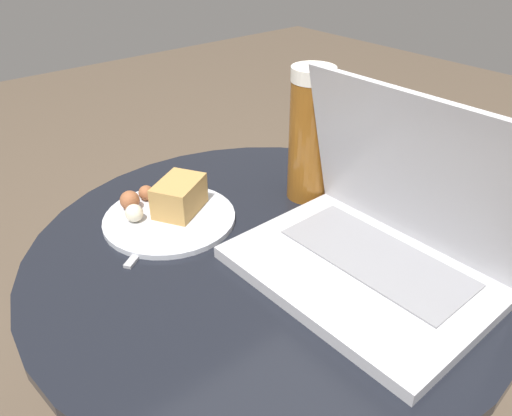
{
  "coord_description": "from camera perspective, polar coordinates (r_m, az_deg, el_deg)",
  "views": [
    {
      "loc": [
        0.46,
        -0.41,
        0.97
      ],
      "look_at": [
        -0.01,
        -0.02,
        0.6
      ],
      "focal_mm": 35.0,
      "sensor_mm": 36.0,
      "label": 1
    }
  ],
  "objects": [
    {
      "name": "table",
      "position": [
        0.85,
        1.28,
        -11.83
      ],
      "size": [
        0.73,
        0.73,
        0.53
      ],
      "color": "#9E9EA3",
      "rests_on": "ground_plane"
    },
    {
      "name": "fork",
      "position": [
        0.81,
        -11.22,
        -2.5
      ],
      "size": [
        0.11,
        0.15,
        0.0
      ],
      "color": "#B2B2B7",
      "rests_on": "table"
    },
    {
      "name": "beer_glass",
      "position": [
        0.85,
        6.18,
        8.28
      ],
      "size": [
        0.07,
        0.07,
        0.23
      ],
      "color": "brown",
      "rests_on": "table"
    },
    {
      "name": "snack_plate",
      "position": [
        0.83,
        -9.83,
        -0.06
      ],
      "size": [
        0.22,
        0.22,
        0.06
      ],
      "color": "silver",
      "rests_on": "table"
    },
    {
      "name": "laptop",
      "position": [
        0.71,
        13.63,
        -3.5
      ],
      "size": [
        0.35,
        0.25,
        0.25
      ],
      "color": "silver",
      "rests_on": "table"
    }
  ]
}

